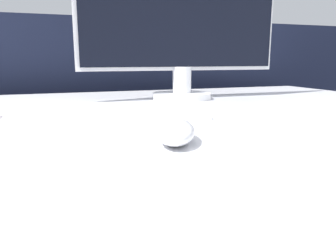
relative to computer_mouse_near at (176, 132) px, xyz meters
The scene contains 4 objects.
partition_panel 1.03m from the computer_mouse_near, 91.61° to the left, with size 5.00×0.03×1.06m.
computer_mouse_near is the anchor object (origin of this frame).
keyboard 0.22m from the computer_mouse_near, 107.92° to the left, with size 0.43×0.13×0.02m.
monitor 0.64m from the computer_mouse_near, 67.51° to the left, with size 0.67×0.19×0.51m.
Camera 1 is at (-0.15, -0.74, 0.88)m, focal length 35.00 mm.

